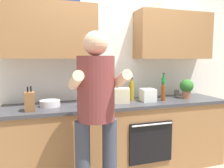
% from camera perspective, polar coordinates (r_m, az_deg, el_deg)
% --- Properties ---
extents(back_wall_unit, '(4.00, 0.38, 2.50)m').
position_cam_1_polar(back_wall_unit, '(3.04, 0.60, 7.29)').
color(back_wall_unit, silver).
rests_on(back_wall_unit, ground).
extents(counter, '(2.84, 0.67, 0.90)m').
position_cam_1_polar(counter, '(2.95, 2.39, -13.28)').
color(counter, olive).
rests_on(counter, ground).
extents(person_standing, '(0.49, 0.45, 1.69)m').
position_cam_1_polar(person_standing, '(2.04, -4.07, -6.10)').
color(person_standing, '#383D4C').
rests_on(person_standing, ground).
extents(bottle_wine, '(0.06, 0.06, 0.32)m').
position_cam_1_polar(bottle_wine, '(2.60, -3.09, -2.74)').
color(bottle_wine, '#471419').
rests_on(bottle_wine, counter).
extents(bottle_vinegar, '(0.06, 0.06, 0.24)m').
position_cam_1_polar(bottle_vinegar, '(3.00, 12.92, -2.22)').
color(bottle_vinegar, brown).
rests_on(bottle_vinegar, counter).
extents(bottle_syrup, '(0.06, 0.06, 0.23)m').
position_cam_1_polar(bottle_syrup, '(2.99, 0.60, -2.37)').
color(bottle_syrup, '#8C4C14').
rests_on(bottle_syrup, counter).
extents(bottle_juice, '(0.05, 0.05, 0.25)m').
position_cam_1_polar(bottle_juice, '(2.52, -5.94, -3.80)').
color(bottle_juice, orange).
rests_on(bottle_juice, counter).
extents(bottle_oil, '(0.07, 0.07, 0.30)m').
position_cam_1_polar(bottle_oil, '(2.96, 5.03, -1.68)').
color(bottle_oil, olive).
rests_on(bottle_oil, counter).
extents(bottle_soda, '(0.05, 0.05, 0.35)m').
position_cam_1_polar(bottle_soda, '(3.19, 12.98, -0.91)').
color(bottle_soda, '#198C33').
rests_on(bottle_soda, counter).
extents(cup_stoneware, '(0.07, 0.07, 0.09)m').
position_cam_1_polar(cup_stoneware, '(3.45, 16.27, -2.21)').
color(cup_stoneware, slate).
rests_on(cup_stoneware, counter).
extents(cup_tea, '(0.08, 0.08, 0.09)m').
position_cam_1_polar(cup_tea, '(2.60, -7.73, -4.76)').
color(cup_tea, '#33598C').
rests_on(cup_tea, counter).
extents(mixing_bowl, '(0.23, 0.23, 0.07)m').
position_cam_1_polar(mixing_bowl, '(2.68, -15.59, -4.80)').
color(mixing_bowl, silver).
rests_on(mixing_bowl, counter).
extents(knife_block, '(0.10, 0.14, 0.26)m').
position_cam_1_polar(knife_block, '(2.50, -20.31, -4.20)').
color(knife_block, brown).
rests_on(knife_block, counter).
extents(potted_herb, '(0.19, 0.19, 0.27)m').
position_cam_1_polar(potted_herb, '(3.28, 18.58, -0.82)').
color(potted_herb, '#9E6647').
rests_on(potted_herb, counter).
extents(grocery_bag_rice, '(0.25, 0.23, 0.18)m').
position_cam_1_polar(grocery_bag_rice, '(2.79, 2.23, -2.95)').
color(grocery_bag_rice, beige).
rests_on(grocery_bag_rice, counter).
extents(grocery_bag_produce, '(0.19, 0.22, 0.16)m').
position_cam_1_polar(grocery_bag_produce, '(2.93, 9.14, -2.80)').
color(grocery_bag_produce, silver).
rests_on(grocery_bag_produce, counter).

